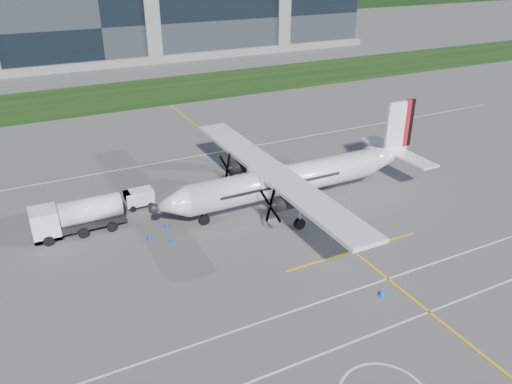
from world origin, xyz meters
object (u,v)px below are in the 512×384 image
at_px(ground_crew_person, 187,209).
at_px(safety_cone_portwing, 382,292).
at_px(safety_cone_fwd, 149,236).
at_px(baggage_tug, 139,198).
at_px(safety_cone_stbdwing, 209,159).
at_px(turboprop_aircraft, 295,162).
at_px(safety_cone_nose_port, 172,238).
at_px(safety_cone_nose_stbd, 167,224).
at_px(fuel_tanker_truck, 71,218).

xyz_separation_m(ground_crew_person, safety_cone_portwing, (8.02, -15.89, -0.76)).
bearing_deg(safety_cone_portwing, safety_cone_fwd, 130.08).
relative_size(baggage_tug, safety_cone_fwd, 5.32).
relative_size(baggage_tug, safety_cone_stbdwing, 5.32).
xyz_separation_m(baggage_tug, ground_crew_person, (3.02, -4.15, 0.22)).
relative_size(safety_cone_stbdwing, safety_cone_fwd, 1.00).
distance_m(ground_crew_person, safety_cone_stbdwing, 13.14).
distance_m(baggage_tug, safety_cone_fwd, 6.04).
xyz_separation_m(turboprop_aircraft, safety_cone_fwd, (-13.53, -0.23, -3.83)).
relative_size(safety_cone_fwd, safety_cone_portwing, 1.00).
bearing_deg(safety_cone_nose_port, safety_cone_portwing, -51.44).
bearing_deg(safety_cone_nose_port, safety_cone_fwd, 143.90).
bearing_deg(ground_crew_person, turboprop_aircraft, -70.95).
bearing_deg(safety_cone_portwing, safety_cone_nose_stbd, 123.10).
distance_m(fuel_tanker_truck, safety_cone_nose_stbd, 7.63).
distance_m(turboprop_aircraft, safety_cone_nose_port, 12.71).
relative_size(fuel_tanker_truck, baggage_tug, 2.82).
relative_size(baggage_tug, safety_cone_nose_port, 5.32).
bearing_deg(safety_cone_fwd, safety_cone_stbdwing, 51.71).
distance_m(turboprop_aircraft, ground_crew_person, 10.30).
bearing_deg(baggage_tug, safety_cone_portwing, -61.16).
bearing_deg(safety_cone_portwing, baggage_tug, 118.84).
bearing_deg(safety_cone_stbdwing, fuel_tanker_truck, -148.88).
height_order(safety_cone_stbdwing, safety_cone_nose_port, same).
distance_m(turboprop_aircraft, safety_cone_portwing, 14.91).
distance_m(safety_cone_stbdwing, safety_cone_fwd, 16.77).
height_order(safety_cone_fwd, safety_cone_nose_stbd, same).
relative_size(ground_crew_person, safety_cone_fwd, 4.05).
xyz_separation_m(safety_cone_nose_port, safety_cone_fwd, (-1.48, 1.08, 0.00)).
bearing_deg(turboprop_aircraft, safety_cone_nose_port, -173.79).
distance_m(ground_crew_person, safety_cone_nose_stbd, 2.20).
bearing_deg(ground_crew_person, fuel_tanker_truck, 106.68).
bearing_deg(safety_cone_fwd, safety_cone_nose_stbd, 34.43).
bearing_deg(turboprop_aircraft, safety_cone_portwing, -96.71).
distance_m(turboprop_aircraft, fuel_tanker_truck, 19.33).
height_order(turboprop_aircraft, ground_crew_person, turboprop_aircraft).
bearing_deg(safety_cone_fwd, safety_cone_portwing, -49.92).
height_order(safety_cone_stbdwing, safety_cone_portwing, same).
bearing_deg(baggage_tug, safety_cone_fwd, -97.74).
height_order(turboprop_aircraft, safety_cone_fwd, turboprop_aircraft).
distance_m(safety_cone_stbdwing, safety_cone_nose_port, 16.80).
distance_m(baggage_tug, safety_cone_nose_port, 7.10).
distance_m(fuel_tanker_truck, safety_cone_stbdwing, 18.37).
bearing_deg(baggage_tug, turboprop_aircraft, -24.27).
height_order(safety_cone_nose_port, safety_cone_nose_stbd, same).
height_order(baggage_tug, safety_cone_nose_stbd, baggage_tug).
bearing_deg(turboprop_aircraft, baggage_tug, 155.73).
bearing_deg(safety_cone_nose_stbd, safety_cone_stbdwing, 54.30).
bearing_deg(turboprop_aircraft, safety_cone_nose_stbd, 174.94).
relative_size(fuel_tanker_truck, safety_cone_nose_stbd, 15.01).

